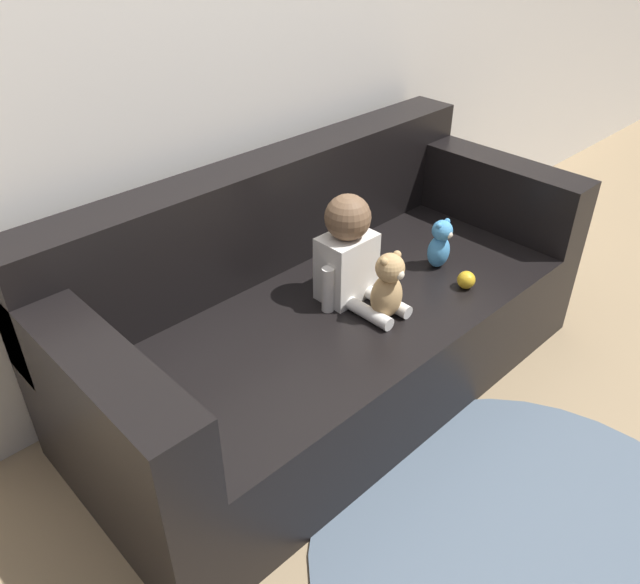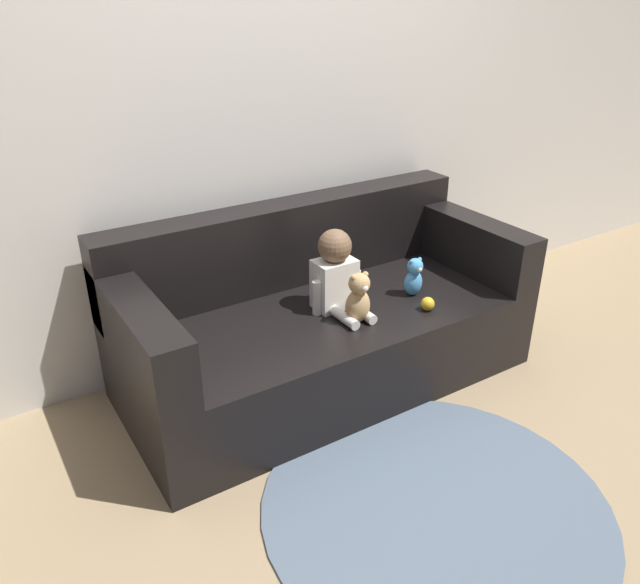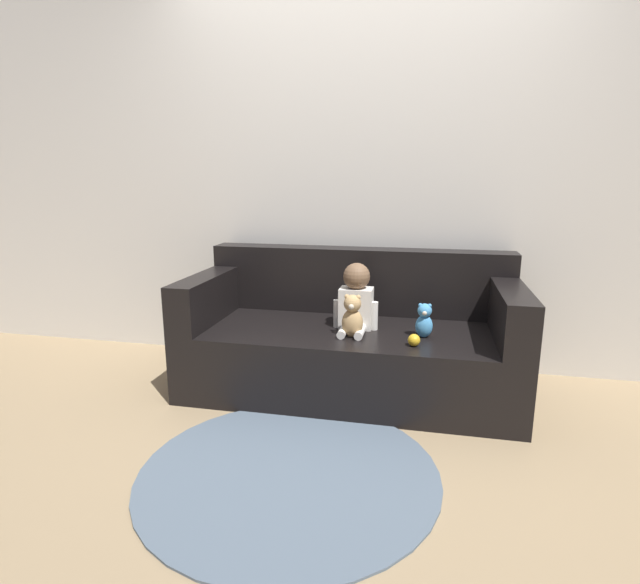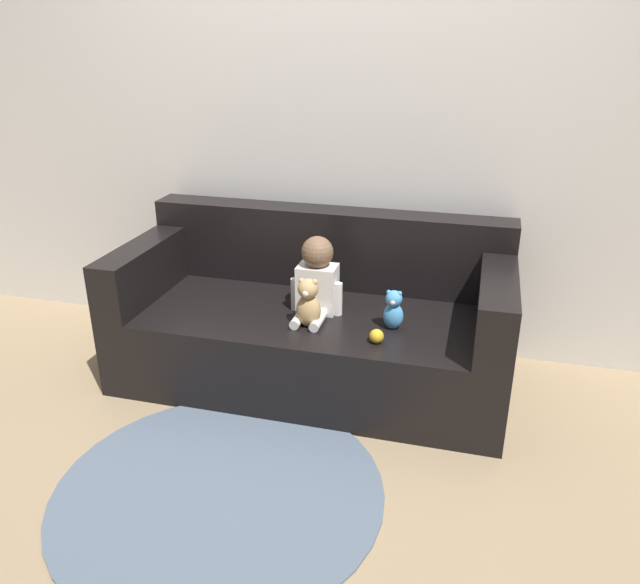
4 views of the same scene
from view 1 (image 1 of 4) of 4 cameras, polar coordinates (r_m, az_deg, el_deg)
The scene contains 7 objects.
ground_plane at distance 2.37m, azimuth 1.32°, elevation -8.25°, with size 12.00×12.00×0.00m, color #9E8460.
couch at distance 2.22m, azimuth 0.41°, elevation -2.00°, with size 1.88×0.85×0.79m.
person_baby at distance 2.05m, azimuth 2.70°, elevation 3.49°, with size 0.25×0.31×0.37m.
teddy_bear_brown at distance 1.99m, azimuth 6.21°, elevation 0.51°, with size 0.11×0.11×0.24m.
plush_toy_side at distance 2.30m, azimuth 10.91°, elevation 4.33°, with size 0.09×0.09×0.19m.
toy_ball at distance 2.22m, azimuth 13.23°, elevation 1.09°, with size 0.06×0.06×0.06m.
floor_rug at distance 1.98m, azimuth 19.22°, elevation -22.12°, with size 1.27×1.27×0.01m.
Camera 1 is at (-1.26, -1.23, 1.59)m, focal length 35.00 mm.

